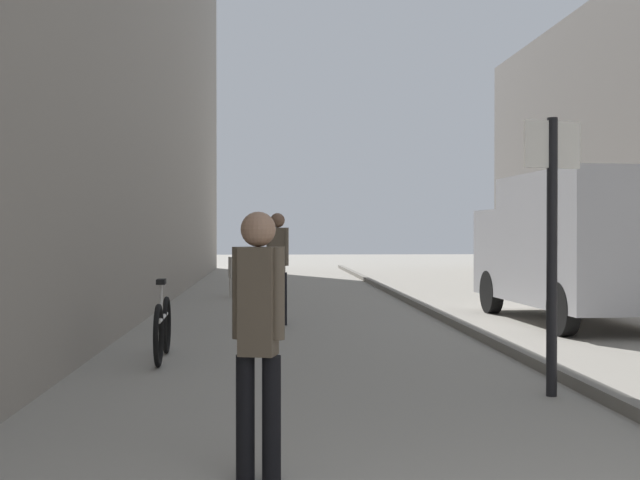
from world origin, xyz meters
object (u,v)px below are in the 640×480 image
pedestrian_mid_block (278,260)px  pedestrian_main_foreground (258,326)px  delivery_van (574,244)px  street_sign_post (552,231)px  cafe_chair_near_window (235,274)px  bicycle_leaning (163,328)px

pedestrian_mid_block → pedestrian_main_foreground: bearing=-84.2°
pedestrian_mid_block → delivery_van: size_ratio=0.37×
street_sign_post → cafe_chair_near_window: bearing=-89.5°
delivery_van → cafe_chair_near_window: bearing=133.2°
cafe_chair_near_window → pedestrian_mid_block: bearing=-2.1°
delivery_van → cafe_chair_near_window: size_ratio=5.31×
delivery_van → street_sign_post: bearing=-114.9°
delivery_van → pedestrian_main_foreground: bearing=-124.0°
delivery_van → cafe_chair_near_window: delivery_van is taller
pedestrian_mid_block → cafe_chair_near_window: 5.89m
delivery_van → cafe_chair_near_window: 8.31m
delivery_van → bicycle_leaning: size_ratio=2.82×
bicycle_leaning → street_sign_post: bearing=-33.7°
pedestrian_mid_block → cafe_chair_near_window: (-0.92, 5.80, -0.52)m
street_sign_post → cafe_chair_near_window: (-3.41, 11.75, -1.00)m
pedestrian_main_foreground → cafe_chair_near_window: pedestrian_main_foreground is taller
bicycle_leaning → delivery_van: bearing=27.0°
pedestrian_main_foreground → street_sign_post: (2.71, 2.46, 0.59)m
pedestrian_main_foreground → pedestrian_mid_block: pedestrian_mid_block is taller
pedestrian_main_foreground → delivery_van: (5.19, 8.41, 0.36)m
bicycle_leaning → cafe_chair_near_window: bearing=84.9°
bicycle_leaning → cafe_chair_near_window: bicycle_leaning is taller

